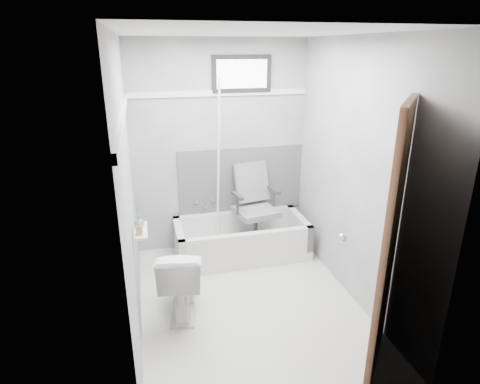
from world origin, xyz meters
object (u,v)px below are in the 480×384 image
object	(u,v)px
office_chair	(256,206)
soap_bottle_a	(139,228)
toilet	(181,278)
door	(452,264)
bathtub	(241,238)
soap_bottle_b	(139,222)

from	to	relation	value
office_chair	soap_bottle_a	size ratio (longest dim) A/B	9.11
toilet	door	xyz separation A→B (m)	(1.60, -1.32, 0.66)
bathtub	soap_bottle_a	xyz separation A→B (m)	(-1.10, -1.10, 0.76)
toilet	soap_bottle_b	distance (m)	0.70
soap_bottle_a	office_chair	bearing A→B (deg)	41.83
bathtub	soap_bottle_b	distance (m)	1.64
office_chair	soap_bottle_a	distance (m)	1.77
door	soap_bottle_a	bearing A→B (deg)	149.93
door	soap_bottle_a	distance (m)	2.22
soap_bottle_b	soap_bottle_a	bearing A→B (deg)	-90.00
office_chair	soap_bottle_b	size ratio (longest dim) A/B	8.82
office_chair	soap_bottle_a	world-z (taller)	office_chair
office_chair	toilet	xyz separation A→B (m)	(-0.96, -0.94, -0.24)
toilet	office_chair	bearing A→B (deg)	-126.24
office_chair	door	distance (m)	2.39
bathtub	door	xyz separation A→B (m)	(0.82, -2.21, 0.79)
bathtub	toilet	bearing A→B (deg)	-131.15
office_chair	door	bearing A→B (deg)	-85.27
bathtub	office_chair	xyz separation A→B (m)	(0.18, 0.05, 0.37)
door	soap_bottle_a	xyz separation A→B (m)	(-1.92, 1.11, -0.03)
bathtub	office_chair	distance (m)	0.41
door	soap_bottle_b	world-z (taller)	door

